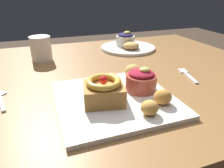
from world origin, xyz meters
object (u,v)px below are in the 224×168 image
berry_ramekin (141,80)px  fritter_back (132,71)px  coffee_mug (41,49)px  fork (187,74)px  fritter_front (150,108)px  back_plate (128,48)px  front_plate (115,99)px  cake_slice (104,91)px  back_ramekin (125,39)px  spoon (0,97)px  fritter_middle (112,79)px  fritter_extra (163,97)px  back_pastry (131,45)px

berry_ramekin → fritter_back: bearing=80.6°
coffee_mug → fork: bearing=-36.2°
fritter_front → fritter_back: size_ratio=0.87×
berry_ramekin → fork: bearing=17.9°
fork → back_plate: bearing=22.3°
front_plate → berry_ramekin: (0.08, 0.01, 0.04)m
cake_slice → fritter_front: size_ratio=2.78×
back_plate → back_ramekin: bearing=107.7°
berry_ramekin → fritter_back: size_ratio=1.81×
cake_slice → spoon: (-0.25, 0.13, -0.04)m
fork → fritter_middle: bearing=106.3°
fork → coffee_mug: size_ratio=1.29×
spoon → coffee_mug: bearing=-35.0°
berry_ramekin → back_ramekin: back_ramekin is taller
cake_slice → spoon: 0.29m
fritter_back → cake_slice: bearing=-138.3°
cake_slice → coffee_mug: coffee_mug is taller
berry_ramekin → spoon: size_ratio=0.68×
fritter_middle → back_plate: size_ratio=0.16×
cake_slice → fritter_extra: 0.14m
back_pastry → cake_slice: bearing=-122.1°
back_ramekin → spoon: bearing=-145.4°
back_plate → back_ramekin: back_ramekin is taller
fritter_front → back_pastry: bearing=70.0°
berry_ramekin → back_pastry: size_ratio=1.15×
berry_ramekin → fork: (0.21, 0.07, -0.04)m
fritter_extra → back_pastry: 0.50m
front_plate → fritter_front: fritter_front is taller
fritter_front → fritter_middle: 0.18m
cake_slice → fork: (0.33, 0.10, -0.04)m
fritter_front → fork: bearing=36.8°
fritter_back → fork: size_ratio=0.38×
berry_ramekin → fritter_middle: berry_ramekin is taller
back_ramekin → spoon: back_ramekin is taller
spoon → coffee_mug: (0.13, 0.30, 0.05)m
berry_ramekin → fritter_extra: size_ratio=1.94×
fritter_extra → back_ramekin: (0.13, 0.55, 0.01)m
fritter_front → fritter_back: (0.05, 0.21, 0.00)m
cake_slice → back_ramekin: bearing=61.5°
back_pastry → spoon: (-0.52, -0.29, -0.03)m
back_plate → back_pastry: back_pastry is taller
spoon → berry_ramekin: bearing=-117.7°
berry_ramekin → back_plate: size_ratio=0.33×
fritter_back → back_pastry: size_ratio=0.63×
berry_ramekin → back_plate: (0.16, 0.44, -0.04)m
berry_ramekin → back_ramekin: 0.48m
berry_ramekin → back_pastry: berry_ramekin is taller
back_ramekin → spoon: 0.63m
back_ramekin → fork: 0.40m
cake_slice → fritter_middle: 0.10m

